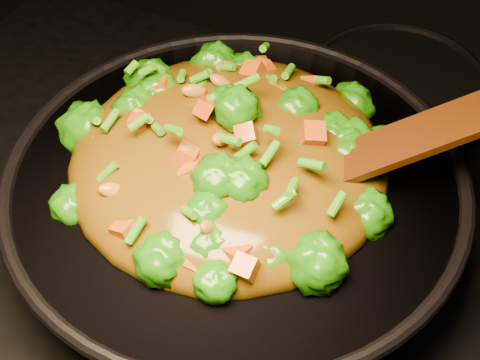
% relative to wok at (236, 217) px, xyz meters
% --- Properties ---
extents(wok, '(0.50, 0.50, 0.12)m').
position_rel_wok_xyz_m(wok, '(0.00, 0.00, 0.00)').
color(wok, black).
rests_on(wok, stovetop).
extents(stir_fry, '(0.37, 0.37, 0.11)m').
position_rel_wok_xyz_m(stir_fry, '(-0.01, 0.01, 0.12)').
color(stir_fry, '#217408').
rests_on(stir_fry, wok).
extents(spatula, '(0.27, 0.19, 0.12)m').
position_rel_wok_xyz_m(spatula, '(0.13, 0.04, 0.11)').
color(spatula, '#3B1707').
rests_on(spatula, wok).
extents(back_pot, '(0.20, 0.20, 0.11)m').
position_rel_wok_xyz_m(back_pot, '(0.10, 0.23, -0.01)').
color(back_pot, black).
rests_on(back_pot, stovetop).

